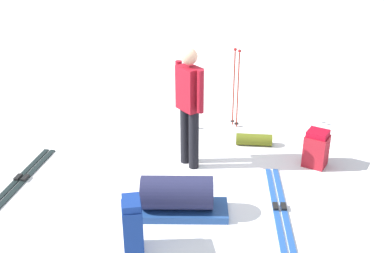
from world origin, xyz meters
name	(u,v)px	position (x,y,z in m)	size (l,w,h in m)	color
ground_plane	(192,172)	(0.00, 0.00, 0.00)	(80.00, 80.00, 0.00)	white
skier_standing	(189,102)	(0.23, -0.03, 0.95)	(0.54, 0.32, 1.70)	black
ski_pair_near	(279,208)	(-1.15, -0.76, 0.01)	(1.81, 0.79, 0.05)	#234F9D
ski_pair_far	(22,179)	(0.49, 2.25, 0.01)	(1.59, 0.94, 0.05)	black
backpack_large_dark	(133,226)	(-1.39, 1.08, 0.31)	(0.34, 0.24, 0.64)	navy
backpack_bright	(316,149)	(-0.32, -1.72, 0.26)	(0.41, 0.41, 0.54)	maroon
ski_poles_planted_near	(236,84)	(1.27, -1.14, 0.73)	(0.17, 0.10, 1.32)	maroon
gear_sled	(177,197)	(-0.87, 0.45, 0.22)	(0.80, 1.29, 0.49)	#234889
sleeping_mat_rolled	(254,140)	(0.52, -1.16, 0.09)	(0.18, 0.18, 0.55)	#576018
thermos_bottle	(183,122)	(1.40, -0.28, 0.13)	(0.07, 0.07, 0.26)	#B6B2BB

